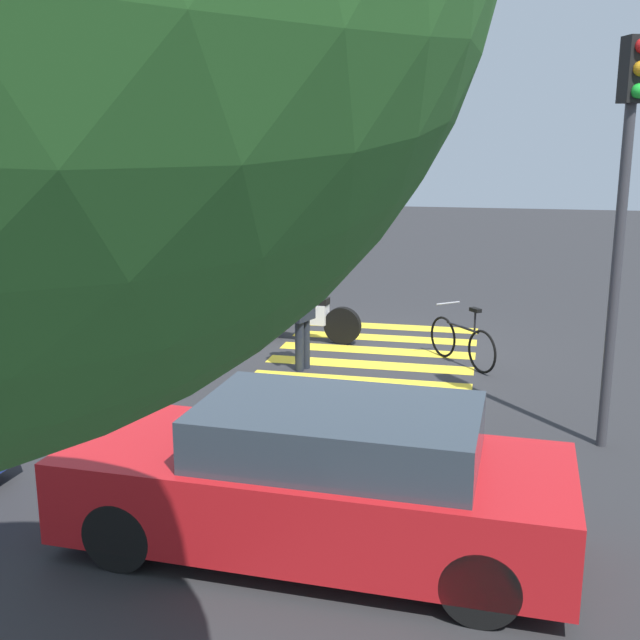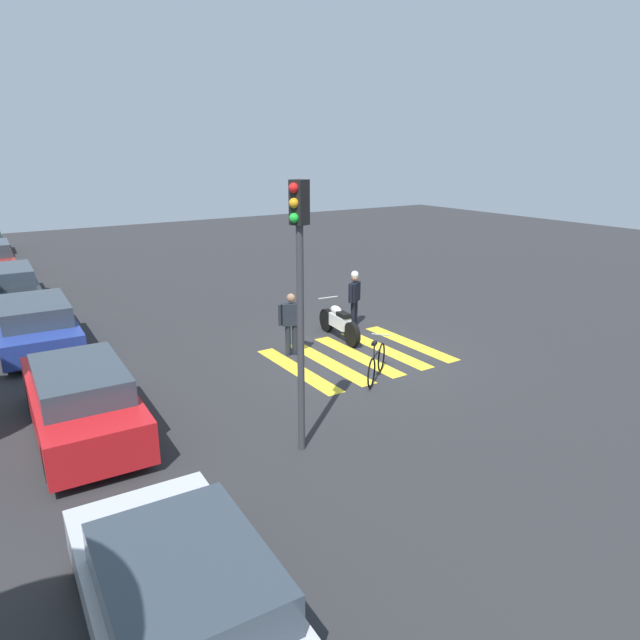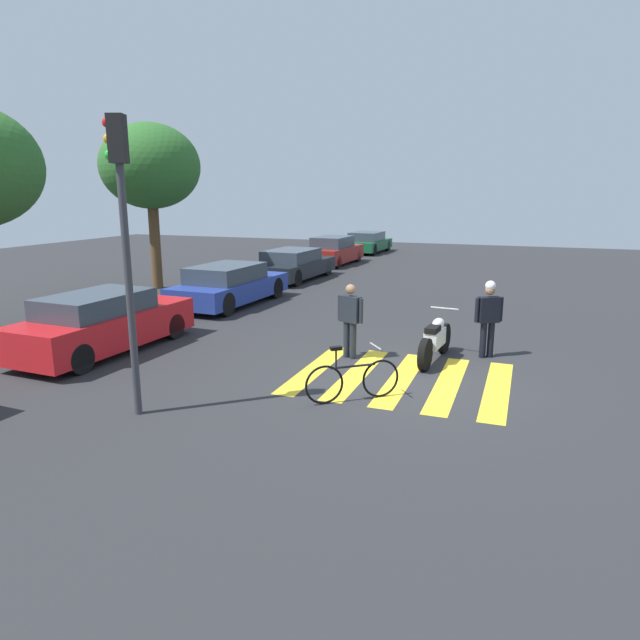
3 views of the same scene
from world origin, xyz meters
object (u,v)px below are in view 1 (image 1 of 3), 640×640
leaning_bicycle (462,342)px  traffic_light_pole (625,184)px  officer_on_foot (302,313)px  police_motorcycle (304,315)px  car_red_convertible (319,481)px  officer_by_motorcycle (283,277)px

leaning_bicycle → traffic_light_pole: traffic_light_pole is taller
officer_on_foot → police_motorcycle: bearing=-77.0°
leaning_bicycle → officer_on_foot: 2.67m
police_motorcycle → car_red_convertible: bearing=104.7°
police_motorcycle → officer_on_foot: (-0.41, 1.79, 0.46)m
leaning_bicycle → car_red_convertible: size_ratio=0.31×
leaning_bicycle → officer_on_foot: (2.48, 0.83, 0.55)m
police_motorcycle → leaning_bicycle: police_motorcycle is taller
police_motorcycle → leaning_bicycle: (-2.89, 0.96, -0.09)m
leaning_bicycle → traffic_light_pole: size_ratio=0.30×
car_red_convertible → officer_on_foot: bearing=-74.7°
police_motorcycle → leaning_bicycle: size_ratio=1.56×
officer_on_foot → officer_by_motorcycle: (1.09, -2.81, 0.05)m
officer_on_foot → traffic_light_pole: traffic_light_pole is taller
police_motorcycle → officer_by_motorcycle: (0.67, -1.02, 0.51)m
officer_by_motorcycle → traffic_light_pole: size_ratio=0.37×
police_motorcycle → officer_on_foot: bearing=103.0°
car_red_convertible → traffic_light_pole: 4.84m
leaning_bicycle → officer_on_foot: officer_on_foot is taller
police_motorcycle → leaning_bicycle: bearing=161.6°
officer_by_motorcycle → traffic_light_pole: bearing=136.3°
leaning_bicycle → car_red_convertible: bearing=80.9°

